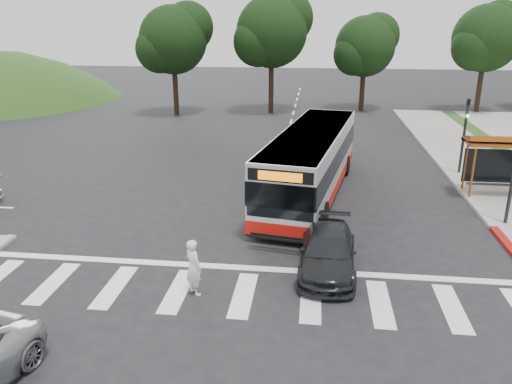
# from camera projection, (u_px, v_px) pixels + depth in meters

# --- Properties ---
(ground) EXTENTS (140.00, 140.00, 0.00)m
(ground) POSITION_uv_depth(u_px,v_px,m) (262.00, 229.00, 19.55)
(ground) COLOR black
(ground) RESTS_ON ground
(sidewalk_east) EXTENTS (4.00, 40.00, 0.12)m
(sidewalk_east) POSITION_uv_depth(u_px,v_px,m) (489.00, 177.00, 25.80)
(sidewalk_east) COLOR gray
(sidewalk_east) RESTS_ON ground
(curb_east) EXTENTS (0.30, 40.00, 0.15)m
(curb_east) POSITION_uv_depth(u_px,v_px,m) (449.00, 175.00, 26.02)
(curb_east) COLOR #9E9991
(curb_east) RESTS_ON ground
(crosswalk_ladder) EXTENTS (18.00, 2.60, 0.01)m
(crosswalk_ladder) POSITION_uv_depth(u_px,v_px,m) (243.00, 295.00, 14.85)
(crosswalk_ladder) COLOR silver
(crosswalk_ladder) RESTS_ON ground
(traffic_signal_ne_short) EXTENTS (0.18, 0.37, 4.00)m
(traffic_signal_ne_short) POSITION_uv_depth(u_px,v_px,m) (465.00, 128.00, 25.63)
(traffic_signal_ne_short) COLOR black
(traffic_signal_ne_short) RESTS_ON ground
(tree_ne_a) EXTENTS (6.16, 5.74, 9.30)m
(tree_ne_a) POSITION_uv_depth(u_px,v_px,m) (487.00, 37.00, 41.99)
(tree_ne_a) COLOR black
(tree_ne_a) RESTS_ON parking_lot
(tree_north_a) EXTENTS (6.60, 6.15, 10.17)m
(tree_north_a) POSITION_uv_depth(u_px,v_px,m) (273.00, 30.00, 41.97)
(tree_north_a) COLOR black
(tree_north_a) RESTS_ON ground
(tree_north_b) EXTENTS (5.72, 5.33, 8.43)m
(tree_north_b) POSITION_uv_depth(u_px,v_px,m) (366.00, 45.00, 43.35)
(tree_north_b) COLOR black
(tree_north_b) RESTS_ON ground
(tree_north_c) EXTENTS (6.16, 5.74, 9.30)m
(tree_north_c) POSITION_uv_depth(u_px,v_px,m) (174.00, 39.00, 41.19)
(tree_north_c) COLOR black
(tree_north_c) RESTS_ON ground
(transit_bus) EXTENTS (4.52, 12.01, 3.03)m
(transit_bus) POSITION_uv_depth(u_px,v_px,m) (311.00, 164.00, 22.85)
(transit_bus) COLOR silver
(transit_bus) RESTS_ON ground
(pedestrian) EXTENTS (0.76, 0.74, 1.75)m
(pedestrian) POSITION_uv_depth(u_px,v_px,m) (193.00, 267.00, 14.66)
(pedestrian) COLOR white
(pedestrian) RESTS_ON ground
(dark_sedan) EXTENTS (1.93, 4.43, 1.27)m
(dark_sedan) POSITION_uv_depth(u_px,v_px,m) (328.00, 251.00, 16.21)
(dark_sedan) COLOR black
(dark_sedan) RESTS_ON ground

